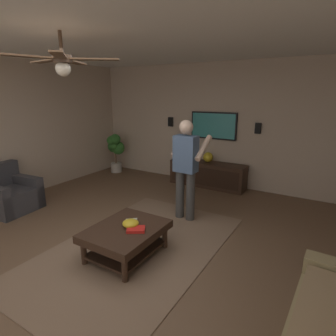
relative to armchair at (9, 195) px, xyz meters
name	(u,v)px	position (x,y,z in m)	size (l,w,h in m)	color
ground_plane	(107,260)	(-0.28, -2.59, -0.28)	(8.73, 8.73, 0.00)	brown
wall_back_tv	(219,125)	(3.41, -2.59, 1.07)	(0.10, 6.39, 2.69)	#BCA893
ceiling_slab	(92,21)	(-0.28, -2.59, 2.46)	(7.48, 6.39, 0.10)	white
area_rug	(136,248)	(0.14, -2.74, -0.27)	(3.18, 1.95, 0.01)	#7A604C
armchair	(9,195)	(0.00, 0.00, 0.00)	(0.87, 0.88, 0.82)	#38383D
coffee_table	(126,235)	(-0.06, -2.74, 0.02)	(1.00, 0.80, 0.40)	#332116
media_console	(207,174)	(3.08, -2.49, 0.00)	(0.45, 1.70, 0.55)	#332116
tv	(213,126)	(3.32, -2.49, 1.06)	(0.05, 1.06, 0.60)	black
person_standing	(186,165)	(1.33, -2.86, 0.65)	(0.54, 0.54, 1.64)	#3F3F3F
potted_plant_tall	(115,148)	(2.90, 0.05, 0.36)	(0.50, 0.46, 1.03)	#B7B2A8
bowl	(131,223)	(-0.02, -2.78, 0.17)	(0.21, 0.21, 0.09)	gold
remote_white	(132,220)	(0.13, -2.68, 0.13)	(0.15, 0.04, 0.02)	white
book	(136,229)	(-0.07, -2.90, 0.14)	(0.22, 0.16, 0.04)	red
vase_round	(208,157)	(3.12, -2.48, 0.38)	(0.22, 0.22, 0.22)	gold
wall_speaker_left	(258,128)	(3.33, -3.46, 1.06)	(0.06, 0.12, 0.22)	black
wall_speaker_right	(171,122)	(3.33, -1.38, 1.09)	(0.06, 0.12, 0.22)	black
ceiling_fan	(62,62)	(-0.40, -2.24, 2.09)	(1.15, 1.12, 0.46)	#4C3828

